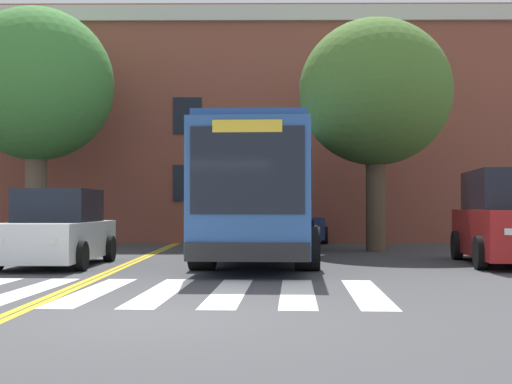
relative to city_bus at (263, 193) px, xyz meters
The scene contains 11 objects.
ground_plane 10.73m from the city_bus, 98.20° to the right, with size 120.00×120.00×0.00m, color #424244.
crosswalk 8.20m from the city_bus, 106.38° to the right, with size 8.58×4.42×0.01m.
lane_line_yellow_inner 7.40m from the city_bus, 118.17° to the left, with size 0.12×36.00×0.01m, color gold.
lane_line_yellow_outer 7.32m from the city_bus, 117.03° to the left, with size 0.12×36.00×0.01m, color gold.
city_bus is the anchor object (origin of this frame).
car_white_near_lane 5.59m from the city_bus, 153.27° to the right, with size 2.14×4.50×1.83m.
car_red_far_lane 6.37m from the city_bus, 18.87° to the right, with size 2.58×5.09×2.30m.
car_navy_behind_bus 9.13m from the city_bus, 80.69° to the left, with size 2.32×4.69×1.83m.
street_tree_curbside_large 5.73m from the city_bus, 41.04° to the left, with size 5.60×5.52×7.39m.
street_tree_curbside_small 9.48m from the city_bus, 150.48° to the left, with size 7.25×7.25×8.10m.
building_facade 13.35m from the city_bus, 102.83° to the left, with size 39.14×9.92×9.28m.
Camera 1 is at (1.47, -8.99, 1.41)m, focal length 50.00 mm.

